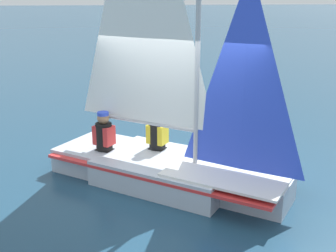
% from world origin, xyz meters
% --- Properties ---
extents(ground_plane, '(260.00, 260.00, 0.00)m').
position_xyz_m(ground_plane, '(0.00, 0.00, 0.00)').
color(ground_plane, navy).
extents(sailboat_main, '(3.79, 4.23, 5.77)m').
position_xyz_m(sailboat_main, '(0.02, 0.02, 0.75)').
color(sailboat_main, '#B2BCCC').
rests_on(sailboat_main, ground_plane).
extents(sailor_helm, '(0.42, 0.43, 1.16)m').
position_xyz_m(sailor_helm, '(0.53, 0.12, 0.63)').
color(sailor_helm, black).
rests_on(sailor_helm, ground_plane).
extents(sailor_crew, '(0.42, 0.43, 1.16)m').
position_xyz_m(sailor_crew, '(0.62, 1.09, 0.63)').
color(sailor_crew, black).
rests_on(sailor_crew, ground_plane).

